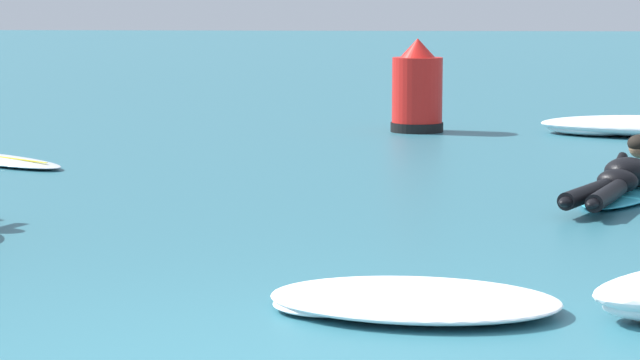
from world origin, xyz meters
The scene contains 4 objects.
ground_plane centered at (0.00, 10.00, 0.00)m, with size 120.00×120.00×0.00m, color #2D6B7A.
surfer_far centered at (2.07, 5.71, 0.14)m, with size 1.37×2.51×0.55m.
whitewater_mid_left centered at (0.40, 1.55, 0.06)m, with size 1.67×1.20×0.12m.
channel_marker_buoy centered at (0.26, 11.22, 0.48)m, with size 0.67×0.67×1.18m.
Camera 1 is at (0.50, -5.23, 1.63)m, focal length 72.91 mm.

